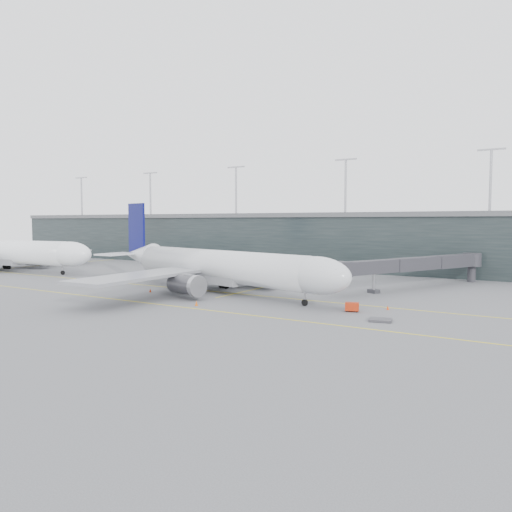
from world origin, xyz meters
The scene contains 18 objects.
ground centered at (0.00, 0.00, 0.00)m, with size 320.00×320.00×0.00m, color #515155.
taxiline_a centered at (0.00, -4.00, 0.01)m, with size 160.00×0.25×0.02m, color yellow.
taxiline_b centered at (0.00, -20.00, 0.01)m, with size 160.00×0.25×0.02m, color yellow.
taxiline_lead_main centered at (5.00, 20.00, 0.01)m, with size 0.25×60.00×0.02m, color yellow.
taxiline_lead_adj centered at (-75.00, 20.00, 0.01)m, with size 0.25×60.00×0.02m, color yellow.
terminal centered at (0.00, 58.00, 7.62)m, with size 240.00×36.00×29.00m.
main_aircraft centered at (1.24, -4.42, 4.73)m, with size 59.53×54.96×16.85m.
jet_bridge centered at (28.89, 22.55, 4.61)m, with size 19.17×42.70×6.15m.
second_aircraft centered at (-69.58, -2.84, 4.95)m, with size 62.89×58.67×17.64m.
gse_cart centered at (29.29, -10.05, 0.73)m, with size 2.20×1.74×1.31m.
baggage_dolly centered at (34.92, -14.67, 0.17)m, with size 2.88×2.30×0.29m, color #38373C.
uld_a centered at (-5.50, 10.03, 0.89)m, with size 1.88×1.51×1.69m.
uld_b centered at (-2.37, 11.44, 1.07)m, with size 2.29×1.86×2.03m.
uld_c centered at (-0.32, 9.62, 0.92)m, with size 1.93×1.55×1.75m.
cone_nose centered at (33.19, -5.83, 0.32)m, with size 0.40×0.40×0.64m, color #F33F0D.
cone_wing_stbd centered at (7.20, -17.90, 0.39)m, with size 0.49×0.49×0.78m, color #CE540B.
cone_wing_port centered at (10.96, 9.89, 0.35)m, with size 0.44×0.44×0.70m, color #F5530D.
cone_tail centered at (-9.13, -10.86, 0.33)m, with size 0.41×0.41×0.66m, color #EA3F0D.
Camera 1 is at (54.84, -77.39, 12.95)m, focal length 35.00 mm.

